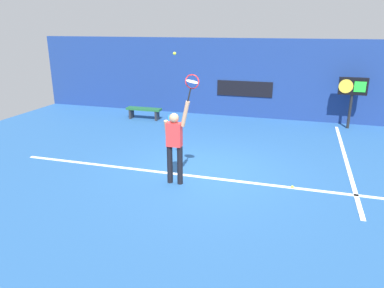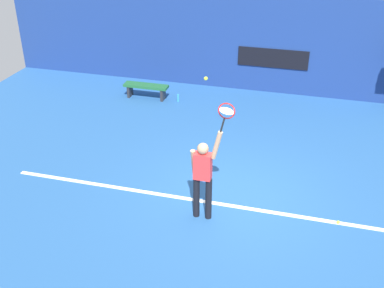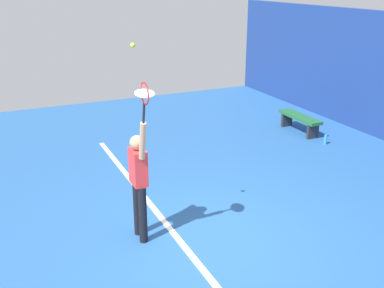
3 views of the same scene
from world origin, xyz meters
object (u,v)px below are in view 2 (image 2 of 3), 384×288
court_bench (146,88)px  tennis_player (203,174)px  spare_ball (338,222)px  tennis_racket (226,113)px  water_bottle (178,98)px  tennis_ball (206,78)px

court_bench → tennis_player: bearing=-59.6°
spare_ball → tennis_racket: bearing=-167.8°
tennis_racket → court_bench: bearing=123.5°
tennis_player → court_bench: bearing=120.4°
tennis_player → water_bottle: tennis_player is taller
tennis_racket → spare_ball: tennis_racket is taller
tennis_racket → tennis_player: bearing=179.4°
tennis_ball → water_bottle: size_ratio=0.28×
tennis_player → water_bottle: 5.93m
court_bench → water_bottle: size_ratio=5.83×
tennis_racket → spare_ball: 3.29m
tennis_ball → spare_ball: size_ratio=1.00×
tennis_player → spare_ball: tennis_player is taller
tennis_ball → court_bench: (-3.24, 5.46, -2.65)m
tennis_player → water_bottle: size_ratio=8.27×
water_bottle → tennis_racket: bearing=-64.7°
tennis_ball → spare_ball: bearing=10.8°
tennis_racket → spare_ball: size_ratio=9.20×
tennis_ball → tennis_racket: bearing=1.8°
court_bench → spare_ball: (5.87, -4.96, -0.30)m
water_bottle → spare_ball: size_ratio=3.53×
tennis_ball → court_bench: 6.88m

